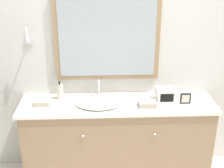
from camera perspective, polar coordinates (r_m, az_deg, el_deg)
name	(u,v)px	position (r m, az deg, el deg)	size (l,w,h in m)	color
wall_back	(116,53)	(3.15, 0.71, 5.69)	(8.00, 0.18, 2.55)	silver
vanity_counter	(117,140)	(3.26, 0.97, -10.24)	(1.91, 0.51, 0.86)	#937556
sink_basin	(99,102)	(3.01, -2.40, -3.34)	(0.45, 0.37, 0.18)	white
soap_bottle	(60,91)	(3.14, -9.48, -1.36)	(0.07, 0.07, 0.19)	beige
appliance_box	(165,95)	(3.11, 9.74, -1.93)	(0.18, 0.16, 0.13)	white
picture_frame	(185,98)	(3.09, 13.28, -2.59)	(0.10, 0.01, 0.11)	black
hand_towel_near_sink	(42,103)	(3.07, -12.76, -3.36)	(0.15, 0.10, 0.05)	#B7A899
hand_towel_far_corner	(147,104)	(2.99, 6.49, -3.58)	(0.16, 0.13, 0.05)	#B7A899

